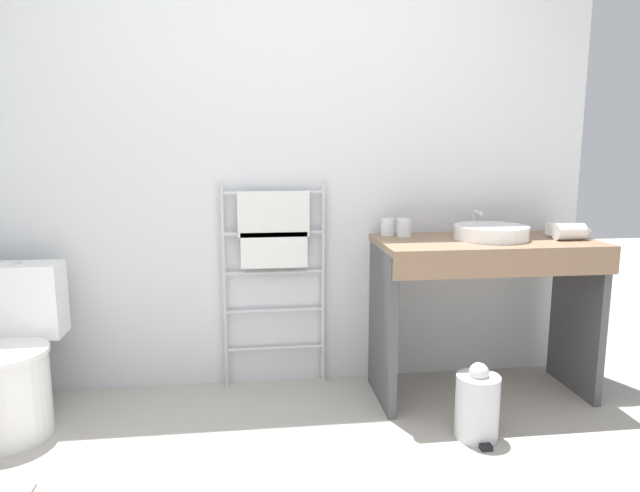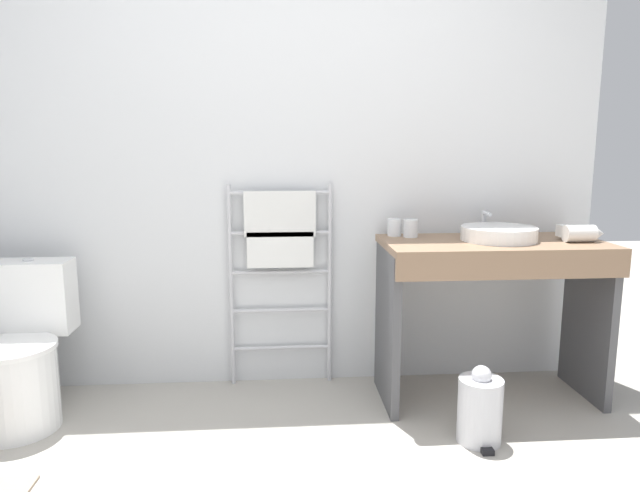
{
  "view_description": "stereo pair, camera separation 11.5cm",
  "coord_description": "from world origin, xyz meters",
  "px_view_note": "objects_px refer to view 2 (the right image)",
  "views": [
    {
      "loc": [
        -0.2,
        -1.42,
        1.29
      ],
      "look_at": [
        0.09,
        0.88,
        0.88
      ],
      "focal_mm": 32.0,
      "sensor_mm": 36.0,
      "label": 1
    },
    {
      "loc": [
        -0.09,
        -1.44,
        1.29
      ],
      "look_at": [
        0.09,
        0.88,
        0.88
      ],
      "focal_mm": 32.0,
      "sensor_mm": 36.0,
      "label": 2
    }
  ],
  "objects_px": {
    "sink_basin": "(499,233)",
    "cup_near_wall": "(394,227)",
    "cup_near_edge": "(411,228)",
    "toilet": "(19,358)",
    "trash_bin": "(480,408)",
    "hair_dryer": "(580,233)",
    "towel_radiator": "(280,244)"
  },
  "relations": [
    {
      "from": "hair_dryer",
      "to": "towel_radiator",
      "type": "bearing_deg",
      "value": 168.12
    },
    {
      "from": "hair_dryer",
      "to": "cup_near_wall",
      "type": "bearing_deg",
      "value": 164.06
    },
    {
      "from": "toilet",
      "to": "trash_bin",
      "type": "distance_m",
      "value": 2.13
    },
    {
      "from": "toilet",
      "to": "trash_bin",
      "type": "bearing_deg",
      "value": -9.63
    },
    {
      "from": "trash_bin",
      "to": "hair_dryer",
      "type": "bearing_deg",
      "value": 32.35
    },
    {
      "from": "towel_radiator",
      "to": "cup_near_wall",
      "type": "bearing_deg",
      "value": -5.72
    },
    {
      "from": "toilet",
      "to": "trash_bin",
      "type": "relative_size",
      "value": 2.14
    },
    {
      "from": "towel_radiator",
      "to": "sink_basin",
      "type": "height_order",
      "value": "towel_radiator"
    },
    {
      "from": "hair_dryer",
      "to": "trash_bin",
      "type": "bearing_deg",
      "value": -147.65
    },
    {
      "from": "hair_dryer",
      "to": "trash_bin",
      "type": "distance_m",
      "value": 1.02
    },
    {
      "from": "toilet",
      "to": "hair_dryer",
      "type": "bearing_deg",
      "value": 0.71
    },
    {
      "from": "sink_basin",
      "to": "hair_dryer",
      "type": "distance_m",
      "value": 0.39
    },
    {
      "from": "sink_basin",
      "to": "cup_near_edge",
      "type": "relative_size",
      "value": 4.06
    },
    {
      "from": "toilet",
      "to": "towel_radiator",
      "type": "bearing_deg",
      "value": 15.65
    },
    {
      "from": "cup_near_wall",
      "to": "sink_basin",
      "type": "bearing_deg",
      "value": -20.93
    },
    {
      "from": "cup_near_edge",
      "to": "trash_bin",
      "type": "relative_size",
      "value": 0.26
    },
    {
      "from": "cup_near_edge",
      "to": "cup_near_wall",
      "type": "bearing_deg",
      "value": 150.46
    },
    {
      "from": "sink_basin",
      "to": "cup_near_wall",
      "type": "relative_size",
      "value": 4.17
    },
    {
      "from": "sink_basin",
      "to": "cup_near_wall",
      "type": "distance_m",
      "value": 0.52
    },
    {
      "from": "sink_basin",
      "to": "cup_near_wall",
      "type": "xyz_separation_m",
      "value": [
        -0.49,
        0.19,
        0.01
      ]
    },
    {
      "from": "toilet",
      "to": "towel_radiator",
      "type": "relative_size",
      "value": 0.69
    },
    {
      "from": "trash_bin",
      "to": "cup_near_wall",
      "type": "bearing_deg",
      "value": 112.47
    },
    {
      "from": "sink_basin",
      "to": "trash_bin",
      "type": "relative_size",
      "value": 1.06
    },
    {
      "from": "cup_near_edge",
      "to": "hair_dryer",
      "type": "height_order",
      "value": "cup_near_edge"
    },
    {
      "from": "toilet",
      "to": "cup_near_wall",
      "type": "height_order",
      "value": "cup_near_wall"
    },
    {
      "from": "towel_radiator",
      "to": "hair_dryer",
      "type": "bearing_deg",
      "value": -11.88
    },
    {
      "from": "cup_near_wall",
      "to": "cup_near_edge",
      "type": "relative_size",
      "value": 0.97
    },
    {
      "from": "sink_basin",
      "to": "cup_near_edge",
      "type": "height_order",
      "value": "cup_near_edge"
    },
    {
      "from": "cup_near_wall",
      "to": "trash_bin",
      "type": "relative_size",
      "value": 0.25
    },
    {
      "from": "hair_dryer",
      "to": "trash_bin",
      "type": "xyz_separation_m",
      "value": [
        -0.61,
        -0.39,
        -0.72
      ]
    },
    {
      "from": "towel_radiator",
      "to": "trash_bin",
      "type": "bearing_deg",
      "value": -38.99
    },
    {
      "from": "cup_near_edge",
      "to": "hair_dryer",
      "type": "bearing_deg",
      "value": -14.51
    }
  ]
}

